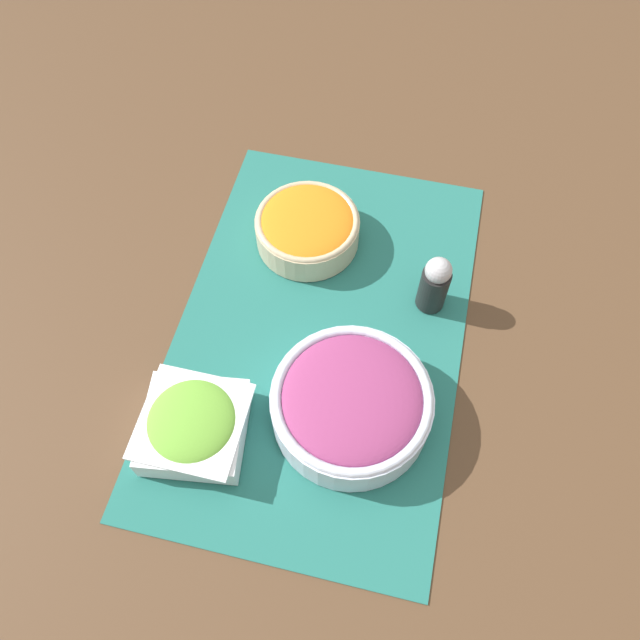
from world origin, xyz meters
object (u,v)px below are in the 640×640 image
lettuce_bowl (193,425)px  pepper_shaker (435,283)px  onion_bowl (351,403)px  carrot_bowl (307,227)px

lettuce_bowl → pepper_shaker: bearing=135.1°
onion_bowl → lettuce_bowl: size_ratio=1.44×
onion_bowl → pepper_shaker: 0.20m
lettuce_bowl → carrot_bowl: bearing=168.9°
onion_bowl → pepper_shaker: bearing=158.5°
lettuce_bowl → pepper_shaker: pepper_shaker is taller
carrot_bowl → pepper_shaker: pepper_shaker is taller
carrot_bowl → lettuce_bowl: same height
onion_bowl → pepper_shaker: (-0.18, 0.07, 0.01)m
pepper_shaker → onion_bowl: bearing=-21.5°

